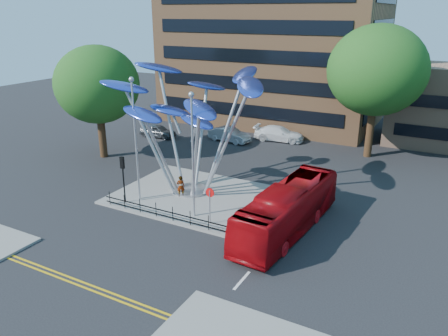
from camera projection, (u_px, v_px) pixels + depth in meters
The scene contains 17 objects.
ground at pixel (162, 235), 26.95m from camera, with size 120.00×120.00×0.00m, color black.
traffic_island at pixel (199, 197), 32.34m from camera, with size 12.00×9.00×0.15m, color slate.
double_yellow_near at pixel (91, 285), 21.98m from camera, with size 40.00×0.12×0.01m, color gold.
double_yellow_far at pixel (87, 288), 21.73m from camera, with size 40.00×0.12×0.01m, color gold.
tree_right at pixel (377, 71), 38.86m from camera, with size 8.80×8.80×12.11m.
tree_left at pixel (97, 85), 39.19m from camera, with size 7.60×7.60×10.32m.
leaf_sculpture at pixel (189, 103), 31.08m from camera, with size 12.72×9.54×9.51m.
street_lamp_left at pixel (135, 129), 30.04m from camera, with size 0.36×0.36×8.80m.
street_lamp_right at pixel (193, 145), 27.48m from camera, with size 0.36×0.36×8.30m.
traffic_light_island at pixel (123, 170), 30.37m from camera, with size 0.28×0.18×3.42m.
no_entry_sign_island at pixel (210, 200), 27.52m from camera, with size 0.60×0.10×2.45m.
pedestrian_railing_front at pixel (164, 213), 28.61m from camera, with size 10.00×0.06×1.00m.
red_bus at pixel (288, 209), 26.93m from camera, with size 2.51×10.72×2.99m, color #96060C.
pedestrian at pixel (181, 186), 31.88m from camera, with size 0.59×0.39×1.62m, color gray.
parked_car_left at pixel (158, 131), 47.69m from camera, with size 1.63×4.06×1.38m, color #414549.
parked_car_mid at pixel (229, 135), 46.04m from camera, with size 1.60×4.60×1.52m, color #A3A5AA.
parked_car_right at pixel (279, 134), 46.35m from camera, with size 2.15×5.29×1.54m, color silver.
Camera 1 is at (14.78, -19.24, 13.02)m, focal length 35.00 mm.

